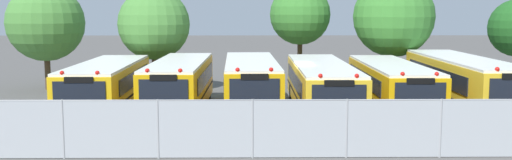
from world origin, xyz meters
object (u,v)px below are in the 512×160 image
object	(u,v)px
tree_0	(47,22)
tree_1	(153,25)
school_bus_4	(391,85)
school_bus_3	(321,85)
school_bus_1	(180,84)
school_bus_0	(107,85)
school_bus_2	(251,84)
school_bus_5	(462,82)
traffic_cone	(488,141)
tree_2	(302,14)
tree_3	(396,15)

from	to	relation	value
tree_0	tree_1	size ratio (longest dim) A/B	1.04
school_bus_4	school_bus_3	bearing A→B (deg)	2.70
school_bus_1	school_bus_3	xyz separation A→B (m)	(6.75, 0.01, -0.06)
tree_1	school_bus_1	bearing A→B (deg)	-71.02
school_bus_3	school_bus_0	bearing A→B (deg)	-0.47
school_bus_4	tree_1	size ratio (longest dim) A/B	1.65
tree_1	school_bus_4	bearing A→B (deg)	-28.36
school_bus_2	school_bus_3	size ratio (longest dim) A/B	0.88
tree_0	school_bus_3	bearing A→B (deg)	-27.36
school_bus_5	traffic_cone	size ratio (longest dim) A/B	16.97
tree_1	tree_2	bearing A→B (deg)	15.27
school_bus_1	tree_0	distance (m)	12.53
school_bus_2	school_bus_4	size ratio (longest dim) A/B	0.98
school_bus_3	tree_1	world-z (taller)	tree_1
traffic_cone	school_bus_2	bearing A→B (deg)	139.28
school_bus_1	school_bus_2	world-z (taller)	school_bus_2
school_bus_0	school_bus_4	distance (m)	13.60
school_bus_5	tree_3	bearing A→B (deg)	-77.68
tree_2	school_bus_2	bearing A→B (deg)	-109.10
school_bus_3	traffic_cone	xyz separation A→B (m)	(4.99, -7.34, -0.99)
tree_0	traffic_cone	world-z (taller)	tree_0
school_bus_3	traffic_cone	size ratio (longest dim) A/B	16.58
school_bus_3	school_bus_5	xyz separation A→B (m)	(6.79, 0.09, 0.13)
school_bus_5	school_bus_2	bearing A→B (deg)	2.20
school_bus_5	tree_3	size ratio (longest dim) A/B	1.67
school_bus_4	tree_3	bearing A→B (deg)	-104.55
tree_2	school_bus_1	bearing A→B (deg)	-125.59
school_bus_4	school_bus_5	xyz separation A→B (m)	(3.45, -0.02, 0.13)
school_bus_5	tree_0	world-z (taller)	tree_0
tree_3	traffic_cone	bearing A→B (deg)	-91.35
school_bus_5	tree_1	size ratio (longest dim) A/B	1.87
school_bus_2	school_bus_4	world-z (taller)	school_bus_2
school_bus_2	school_bus_3	distance (m)	3.37
school_bus_0	tree_3	bearing A→B (deg)	-156.42
school_bus_5	tree_3	world-z (taller)	tree_3
tree_0	tree_2	xyz separation A→B (m)	(15.71, 1.10, 0.43)
tree_2	traffic_cone	size ratio (longest dim) A/B	9.57
school_bus_0	tree_1	xyz separation A→B (m)	(1.16, 6.68, 2.68)
school_bus_2	tree_2	xyz separation A→B (m)	(3.26, 9.43, 3.20)
school_bus_1	tree_3	world-z (taller)	tree_3
tree_0	school_bus_2	bearing A→B (deg)	-33.79
school_bus_5	tree_2	distance (m)	11.92
school_bus_4	tree_1	xyz separation A→B (m)	(-12.45, 6.72, 2.70)
school_bus_4	tree_0	xyz separation A→B (m)	(-19.17, 8.08, 2.86)
school_bus_1	tree_1	world-z (taller)	tree_1
school_bus_0	school_bus_3	world-z (taller)	school_bus_0
school_bus_1	tree_0	xyz separation A→B (m)	(-9.07, 8.19, 2.79)
tree_3	school_bus_5	bearing A→B (deg)	-78.56
school_bus_0	school_bus_3	xyz separation A→B (m)	(10.26, -0.15, -0.01)
school_bus_0	tree_2	world-z (taller)	tree_2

